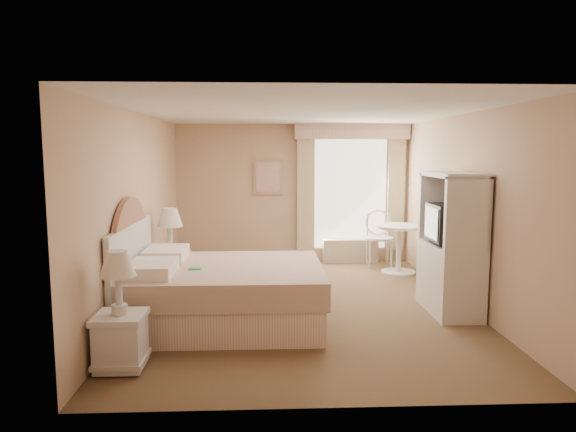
{
  "coord_description": "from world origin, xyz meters",
  "views": [
    {
      "loc": [
        -0.5,
        -6.55,
        2.0
      ],
      "look_at": [
        -0.2,
        0.3,
        1.15
      ],
      "focal_mm": 32.0,
      "sensor_mm": 36.0,
      "label": 1
    }
  ],
  "objects_px": {
    "nightstand_near": "(120,326)",
    "nightstand_far": "(171,262)",
    "bed": "(214,291)",
    "round_table": "(399,241)",
    "armoire": "(451,255)",
    "cafe_chair": "(379,233)"
  },
  "relations": [
    {
      "from": "nightstand_near",
      "to": "nightstand_far",
      "type": "relative_size",
      "value": 0.91
    },
    {
      "from": "bed",
      "to": "round_table",
      "type": "bearing_deg",
      "value": 40.38
    },
    {
      "from": "bed",
      "to": "round_table",
      "type": "height_order",
      "value": "bed"
    },
    {
      "from": "nightstand_far",
      "to": "armoire",
      "type": "height_order",
      "value": "armoire"
    },
    {
      "from": "nightstand_near",
      "to": "armoire",
      "type": "height_order",
      "value": "armoire"
    },
    {
      "from": "cafe_chair",
      "to": "armoire",
      "type": "height_order",
      "value": "armoire"
    },
    {
      "from": "nightstand_near",
      "to": "armoire",
      "type": "bearing_deg",
      "value": 23.21
    },
    {
      "from": "armoire",
      "to": "cafe_chair",
      "type": "bearing_deg",
      "value": 96.67
    },
    {
      "from": "round_table",
      "to": "nightstand_near",
      "type": "bearing_deg",
      "value": -134.1
    },
    {
      "from": "round_table",
      "to": "armoire",
      "type": "height_order",
      "value": "armoire"
    },
    {
      "from": "nightstand_far",
      "to": "cafe_chair",
      "type": "bearing_deg",
      "value": 26.81
    },
    {
      "from": "nightstand_near",
      "to": "cafe_chair",
      "type": "bearing_deg",
      "value": 51.83
    },
    {
      "from": "nightstand_near",
      "to": "round_table",
      "type": "xyz_separation_m",
      "value": [
        3.55,
        3.66,
        0.12
      ]
    },
    {
      "from": "bed",
      "to": "armoire",
      "type": "xyz_separation_m",
      "value": [
        2.92,
        0.3,
        0.34
      ]
    },
    {
      "from": "nightstand_far",
      "to": "cafe_chair",
      "type": "xyz_separation_m",
      "value": [
        3.34,
        1.69,
        0.12
      ]
    },
    {
      "from": "nightstand_near",
      "to": "nightstand_far",
      "type": "xyz_separation_m",
      "value": [
        -0.0,
        2.56,
        0.04
      ]
    },
    {
      "from": "nightstand_far",
      "to": "cafe_chair",
      "type": "distance_m",
      "value": 3.74
    },
    {
      "from": "cafe_chair",
      "to": "nightstand_far",
      "type": "bearing_deg",
      "value": -149.87
    },
    {
      "from": "round_table",
      "to": "bed",
      "type": "bearing_deg",
      "value": -139.62
    },
    {
      "from": "bed",
      "to": "nightstand_near",
      "type": "distance_m",
      "value": 1.46
    },
    {
      "from": "bed",
      "to": "nightstand_near",
      "type": "bearing_deg",
      "value": -119.97
    },
    {
      "from": "nightstand_near",
      "to": "round_table",
      "type": "distance_m",
      "value": 5.1
    }
  ]
}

